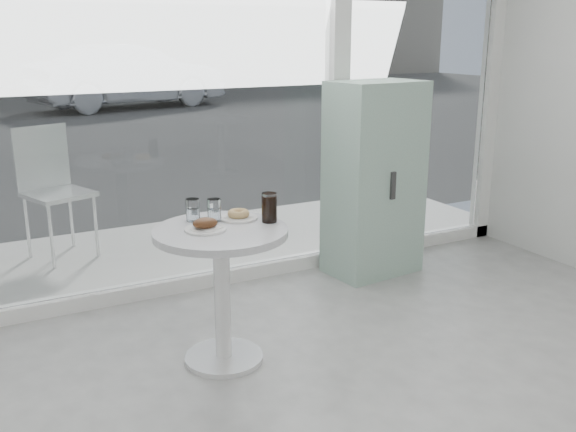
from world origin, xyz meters
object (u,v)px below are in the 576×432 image
plate_fritter (206,225)px  cola_glass (269,208)px  patio_chair (52,184)px  car_silver (128,76)px  water_tumbler_a (193,211)px  water_tumbler_b (214,211)px  mint_cabinet (374,179)px  plate_donut (239,216)px  main_table (221,268)px

plate_fritter → cola_glass: cola_glass is taller
patio_chair → car_silver: bearing=52.9°
water_tumbler_a → water_tumbler_b: size_ratio=1.01×
patio_chair → water_tumbler_b: bearing=-94.0°
plate_fritter → cola_glass: size_ratio=1.36×
mint_cabinet → patio_chair: mint_cabinet is taller
car_silver → plate_donut: bearing=155.3°
patio_chair → water_tumbler_a: size_ratio=8.30×
plate_donut → water_tumbler_a: water_tumbler_a is taller
water_tumbler_a → water_tumbler_b: (0.10, -0.05, -0.00)m
water_tumbler_a → cola_glass: (0.36, -0.22, 0.02)m
mint_cabinet → cola_glass: (-1.26, -0.80, 0.13)m
car_silver → cola_glass: 13.43m
patio_chair → car_silver: 11.52m
patio_chair → car_silver: (3.40, 11.00, 0.14)m
main_table → plate_fritter: size_ratio=3.50×
patio_chair → cola_glass: 2.34m
mint_cabinet → patio_chair: size_ratio=1.40×
water_tumbler_b → cola_glass: 0.31m
main_table → plate_donut: bearing=37.8°
main_table → plate_donut: size_ratio=3.67×
main_table → car_silver: bearing=77.8°
patio_chair → plate_fritter: size_ratio=4.68×
patio_chair → main_table: bearing=-95.8°
mint_cabinet → plate_fritter: bearing=-160.2°
patio_chair → water_tumbler_b: size_ratio=8.35×
patio_chair → water_tumbler_a: bearing=-96.5°
water_tumbler_a → main_table: bearing=-70.2°
main_table → car_silver: size_ratio=0.16×
mint_cabinet → plate_donut: mint_cabinet is taller
main_table → plate_donut: (0.16, 0.12, 0.24)m
plate_donut → water_tumbler_b: water_tumbler_b is taller
mint_cabinet → plate_fritter: (-1.63, -0.78, 0.08)m
water_tumbler_a → water_tumbler_b: bearing=-27.3°
patio_chair → water_tumbler_b: patio_chair is taller
plate_fritter → plate_donut: 0.26m
main_table → car_silver: (2.86, 13.17, 0.23)m
water_tumbler_b → cola_glass: cola_glass is taller
mint_cabinet → water_tumbler_a: 1.73m
cola_glass → main_table: bearing=178.9°
main_table → plate_fritter: bearing=173.6°
plate_fritter → plate_donut: plate_fritter is taller
patio_chair → car_silver: car_silver is taller
patio_chair → plate_fritter: 2.22m
car_silver → main_table: bearing=154.7°
mint_cabinet → car_silver: (1.31, 12.38, 0.06)m
water_tumbler_b → patio_chair: bearing=105.9°
patio_chair → cola_glass: patio_chair is taller
plate_donut → water_tumbler_b: 0.14m
plate_donut → mint_cabinet: bearing=25.7°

